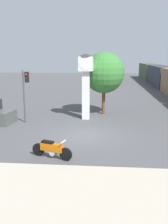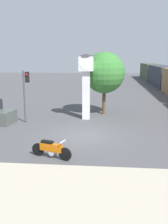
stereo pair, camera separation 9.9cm
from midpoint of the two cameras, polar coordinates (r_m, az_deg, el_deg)
The scene contains 6 objects.
ground_plane at distance 16.53m, azimuth 0.30°, elevation -5.38°, with size 120.00×120.00×0.00m, color #4C4C4F.
sidewalk_strip at distance 9.42m, azimuth -4.04°, elevation -20.04°, with size 36.00×6.00×0.10m.
motorcycle at distance 12.99m, azimuth -7.33°, elevation -8.39°, with size 2.20×0.88×1.01m.
clock_tower at distance 20.27m, azimuth 0.65°, elevation 8.10°, with size 1.37×1.37×5.29m.
traffic_light at distance 19.70m, azimuth -13.05°, elevation 5.58°, with size 0.50×0.35×4.05m.
street_tree at distance 22.05m, azimuth 4.81°, elevation 8.90°, with size 3.57×3.57×5.47m.
Camera 2 is at (1.39, -15.64, 5.15)m, focal length 40.00 mm.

